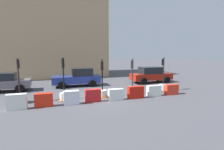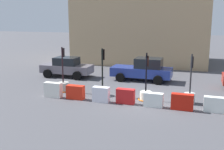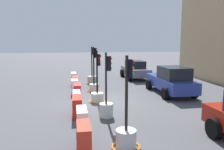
{
  "view_description": "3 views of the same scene",
  "coord_description": "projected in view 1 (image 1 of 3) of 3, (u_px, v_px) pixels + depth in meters",
  "views": [
    {
      "loc": [
        -3.37,
        -12.28,
        3.3
      ],
      "look_at": [
        0.81,
        -0.24,
        1.63
      ],
      "focal_mm": 28.05,
      "sensor_mm": 36.0,
      "label": 1
    },
    {
      "loc": [
        2.91,
        -15.43,
        4.85
      ],
      "look_at": [
        -2.04,
        0.17,
        1.32
      ],
      "focal_mm": 43.9,
      "sensor_mm": 36.0,
      "label": 2
    },
    {
      "loc": [
        11.84,
        -1.44,
        3.24
      ],
      "look_at": [
        -0.0,
        0.79,
        1.45
      ],
      "focal_mm": 35.59,
      "sensor_mm": 36.0,
      "label": 3
    }
  ],
  "objects": [
    {
      "name": "ground_plane",
      "position": [
        101.0,
        97.0,
        13.03
      ],
      "size": [
        120.0,
        120.0,
        0.0
      ],
      "primitive_type": "plane",
      "color": "#4B4B50"
    },
    {
      "name": "traffic_light_0",
      "position": [
        20.0,
        96.0,
        11.41
      ],
      "size": [
        0.89,
        0.89,
        2.91
      ],
      "color": "#B8B5AD",
      "rests_on": "ground_plane"
    },
    {
      "name": "traffic_light_1",
      "position": [
        64.0,
        93.0,
        12.18
      ],
      "size": [
        0.92,
        0.92,
        2.94
      ],
      "color": "beige",
      "rests_on": "ground_plane"
    },
    {
      "name": "traffic_light_2",
      "position": [
        102.0,
        91.0,
        12.97
      ],
      "size": [
        0.9,
        0.9,
        2.79
      ],
      "color": "silver",
      "rests_on": "ground_plane"
    },
    {
      "name": "traffic_light_3",
      "position": [
        132.0,
        87.0,
        13.85
      ],
      "size": [
        0.61,
        0.61,
        2.81
      ],
      "color": "silver",
      "rests_on": "ground_plane"
    },
    {
      "name": "traffic_light_4",
      "position": [
        163.0,
        86.0,
        14.95
      ],
      "size": [
        0.9,
        0.9,
        2.86
      ],
      "color": "silver",
      "rests_on": "ground_plane"
    },
    {
      "name": "construction_barrier_0",
      "position": [
        17.0,
        102.0,
        10.09
      ],
      "size": [
        1.09,
        0.4,
        0.91
      ],
      "color": "white",
      "rests_on": "ground_plane"
    },
    {
      "name": "construction_barrier_1",
      "position": [
        44.0,
        100.0,
        10.64
      ],
      "size": [
        1.07,
        0.45,
        0.83
      ],
      "color": "red",
      "rests_on": "ground_plane"
    },
    {
      "name": "construction_barrier_2",
      "position": [
        71.0,
        98.0,
        11.11
      ],
      "size": [
        0.97,
        0.44,
        0.88
      ],
      "color": "white",
      "rests_on": "ground_plane"
    },
    {
      "name": "construction_barrier_3",
      "position": [
        93.0,
        96.0,
        11.68
      ],
      "size": [
        1.04,
        0.41,
        0.85
      ],
      "color": "red",
      "rests_on": "ground_plane"
    },
    {
      "name": "construction_barrier_4",
      "position": [
        116.0,
        94.0,
        12.12
      ],
      "size": [
        1.04,
        0.39,
        0.78
      ],
      "color": "white",
      "rests_on": "ground_plane"
    },
    {
      "name": "construction_barrier_5",
      "position": [
        136.0,
        92.0,
        12.58
      ],
      "size": [
        1.15,
        0.41,
        0.86
      ],
      "color": "red",
      "rests_on": "ground_plane"
    },
    {
      "name": "construction_barrier_6",
      "position": [
        154.0,
        91.0,
        13.23
      ],
      "size": [
        1.08,
        0.39,
        0.81
      ],
      "color": "white",
      "rests_on": "ground_plane"
    },
    {
      "name": "construction_barrier_7",
      "position": [
        171.0,
        89.0,
        13.71
      ],
      "size": [
        1.08,
        0.42,
        0.79
      ],
      "color": "red",
      "rests_on": "ground_plane"
    },
    {
      "name": "car_blue_estate",
      "position": [
        78.0,
        77.0,
        17.04
      ],
      "size": [
        4.59,
        2.11,
        1.76
      ],
      "color": "navy",
      "rests_on": "ground_plane"
    },
    {
      "name": "car_red_compact",
      "position": [
        151.0,
        75.0,
        19.01
      ],
      "size": [
        4.52,
        2.01,
        1.72
      ],
      "color": "#A01C0F",
      "rests_on": "ground_plane"
    },
    {
      "name": "car_grey_saloon",
      "position": [
        4.0,
        82.0,
        14.58
      ],
      "size": [
        4.14,
        2.06,
        1.6
      ],
      "color": "slate",
      "rests_on": "ground_plane"
    },
    {
      "name": "building_main_facade",
      "position": [
        54.0,
        37.0,
        24.54
      ],
      "size": [
        14.05,
        8.78,
        10.75
      ],
      "color": "tan",
      "rests_on": "ground_plane"
    }
  ]
}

